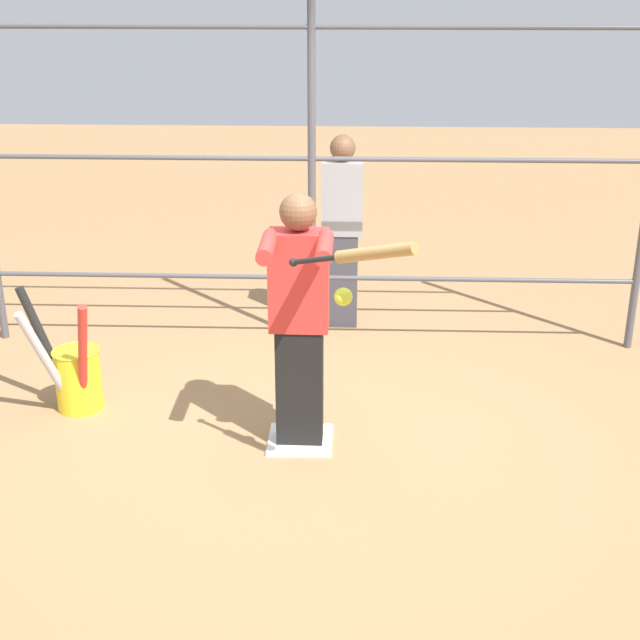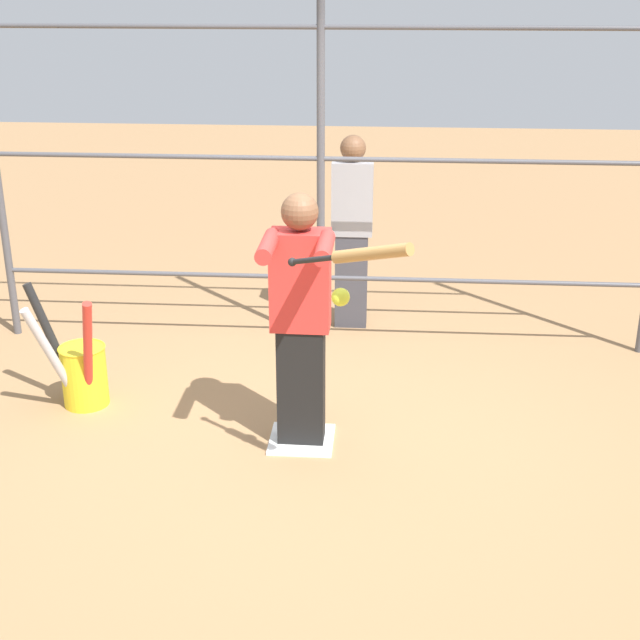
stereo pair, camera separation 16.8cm
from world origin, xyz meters
name	(u,v)px [view 1 (the left image)]	position (x,y,z in m)	size (l,w,h in m)	color
ground_plane	(300,441)	(0.00, 0.00, 0.00)	(24.00, 24.00, 0.00)	#9E754C
home_plate	(300,440)	(0.00, 0.00, 0.01)	(0.40, 0.40, 0.02)	white
fence_backstop	(312,159)	(0.00, -1.60, 1.47)	(5.02, 0.06, 2.93)	#4C4C51
batter	(299,315)	(0.00, 0.02, 0.86)	(0.41, 0.54, 1.59)	black
baseball_bat_swinging	(364,254)	(-0.37, 0.72, 1.46)	(0.66, 0.54, 0.29)	black
softball_in_flight	(343,297)	(-0.27, 0.60, 1.19)	(0.10, 0.10, 0.10)	yellow
bat_bucket	(75,374)	(1.52, -0.38, 0.25)	(0.59, 0.50, 0.86)	yellow
bystander_behind_fence	(342,229)	(-0.22, -1.99, 0.82)	(0.33, 0.20, 1.57)	#3F3F47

